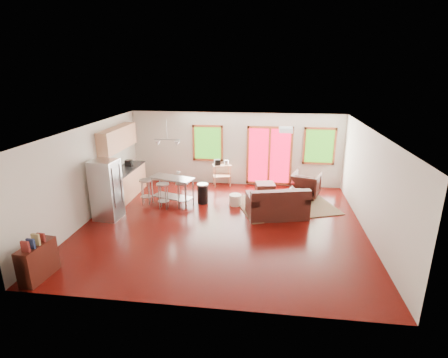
# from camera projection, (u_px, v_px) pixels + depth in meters

# --- Properties ---
(floor) EXTENTS (7.50, 7.00, 0.02)m
(floor) POSITION_uv_depth(u_px,v_px,m) (223.00, 224.00, 9.56)
(floor) COLOR #370503
(floor) RESTS_ON ground
(ceiling) EXTENTS (7.50, 7.00, 0.02)m
(ceiling) POSITION_uv_depth(u_px,v_px,m) (222.00, 129.00, 8.76)
(ceiling) COLOR silver
(ceiling) RESTS_ON ground
(back_wall) EXTENTS (7.50, 0.02, 2.60)m
(back_wall) POSITION_uv_depth(u_px,v_px,m) (236.00, 149.00, 12.47)
(back_wall) COLOR beige
(back_wall) RESTS_ON ground
(left_wall) EXTENTS (0.02, 7.00, 2.60)m
(left_wall) POSITION_uv_depth(u_px,v_px,m) (88.00, 173.00, 9.62)
(left_wall) COLOR beige
(left_wall) RESTS_ON ground
(right_wall) EXTENTS (0.02, 7.00, 2.60)m
(right_wall) POSITION_uv_depth(u_px,v_px,m) (372.00, 185.00, 8.69)
(right_wall) COLOR beige
(right_wall) RESTS_ON ground
(front_wall) EXTENTS (7.50, 0.02, 2.60)m
(front_wall) POSITION_uv_depth(u_px,v_px,m) (195.00, 242.00, 5.84)
(front_wall) COLOR beige
(front_wall) RESTS_ON ground
(window_left) EXTENTS (1.10, 0.05, 1.30)m
(window_left) POSITION_uv_depth(u_px,v_px,m) (208.00, 143.00, 12.49)
(window_left) COLOR #266212
(window_left) RESTS_ON back_wall
(french_doors) EXTENTS (1.60, 0.05, 2.10)m
(french_doors) POSITION_uv_depth(u_px,v_px,m) (269.00, 156.00, 12.34)
(french_doors) COLOR red
(french_doors) RESTS_ON back_wall
(window_right) EXTENTS (1.10, 0.05, 1.30)m
(window_right) POSITION_uv_depth(u_px,v_px,m) (319.00, 146.00, 12.00)
(window_right) COLOR #266212
(window_right) RESTS_ON back_wall
(rug) EXTENTS (3.41, 3.03, 0.03)m
(rug) POSITION_uv_depth(u_px,v_px,m) (285.00, 205.00, 10.83)
(rug) COLOR #485C3D
(rug) RESTS_ON floor
(loveseat) EXTENTS (1.85, 1.32, 0.89)m
(loveseat) POSITION_uv_depth(u_px,v_px,m) (277.00, 205.00, 9.94)
(loveseat) COLOR black
(loveseat) RESTS_ON floor
(coffee_table) EXTENTS (1.07, 0.89, 0.37)m
(coffee_table) POSITION_uv_depth(u_px,v_px,m) (293.00, 193.00, 10.98)
(coffee_table) COLOR #37120B
(coffee_table) RESTS_ON floor
(armchair) EXTENTS (1.06, 1.02, 0.88)m
(armchair) POSITION_uv_depth(u_px,v_px,m) (306.00, 184.00, 11.48)
(armchair) COLOR black
(armchair) RESTS_ON floor
(ottoman) EXTENTS (0.70, 0.70, 0.40)m
(ottoman) POSITION_uv_depth(u_px,v_px,m) (265.00, 189.00, 11.70)
(ottoman) COLOR black
(ottoman) RESTS_ON floor
(pouf) EXTENTS (0.45, 0.45, 0.33)m
(pouf) POSITION_uv_depth(u_px,v_px,m) (235.00, 200.00, 10.83)
(pouf) COLOR silver
(pouf) RESTS_ON floor
(vase) EXTENTS (0.24, 0.25, 0.33)m
(vase) POSITION_uv_depth(u_px,v_px,m) (292.00, 188.00, 10.86)
(vase) COLOR silver
(vase) RESTS_ON coffee_table
(book) EXTENTS (0.20, 0.10, 0.28)m
(book) POSITION_uv_depth(u_px,v_px,m) (300.00, 187.00, 10.87)
(book) COLOR maroon
(book) RESTS_ON coffee_table
(cabinets) EXTENTS (0.64, 2.24, 2.30)m
(cabinets) POSITION_uv_depth(u_px,v_px,m) (123.00, 170.00, 11.31)
(cabinets) COLOR tan
(cabinets) RESTS_ON floor
(refrigerator) EXTENTS (0.74, 0.71, 1.69)m
(refrigerator) POSITION_uv_depth(u_px,v_px,m) (107.00, 190.00, 9.70)
(refrigerator) COLOR #B7BABC
(refrigerator) RESTS_ON floor
(island) EXTENTS (1.46, 0.93, 0.86)m
(island) POSITION_uv_depth(u_px,v_px,m) (172.00, 186.00, 10.81)
(island) COLOR #B7BABC
(island) RESTS_ON floor
(cup) EXTENTS (0.12, 0.10, 0.12)m
(cup) POSITION_uv_depth(u_px,v_px,m) (178.00, 172.00, 10.74)
(cup) COLOR silver
(cup) RESTS_ON island
(bar_stool_a) EXTENTS (0.44, 0.44, 0.79)m
(bar_stool_a) POSITION_uv_depth(u_px,v_px,m) (145.00, 186.00, 10.80)
(bar_stool_a) COLOR #B7BABC
(bar_stool_a) RESTS_ON floor
(bar_stool_b) EXTENTS (0.39, 0.39, 0.80)m
(bar_stool_b) POSITION_uv_depth(u_px,v_px,m) (163.00, 190.00, 10.43)
(bar_stool_b) COLOR #B7BABC
(bar_stool_b) RESTS_ON floor
(bar_stool_c) EXTENTS (0.41, 0.41, 0.80)m
(bar_stool_c) POSITION_uv_depth(u_px,v_px,m) (182.00, 189.00, 10.51)
(bar_stool_c) COLOR #B7BABC
(bar_stool_c) RESTS_ON floor
(trash_can) EXTENTS (0.41, 0.41, 0.63)m
(trash_can) POSITION_uv_depth(u_px,v_px,m) (203.00, 193.00, 10.94)
(trash_can) COLOR black
(trash_can) RESTS_ON floor
(kitchen_cart) EXTENTS (0.74, 0.58, 0.98)m
(kitchen_cart) POSITION_uv_depth(u_px,v_px,m) (221.00, 168.00, 12.44)
(kitchen_cart) COLOR tan
(kitchen_cart) RESTS_ON floor
(bookshelf) EXTENTS (0.40, 0.86, 0.99)m
(bookshelf) POSITION_uv_depth(u_px,v_px,m) (38.00, 261.00, 7.01)
(bookshelf) COLOR #37120B
(bookshelf) RESTS_ON floor
(ceiling_flush) EXTENTS (0.35, 0.35, 0.12)m
(ceiling_flush) POSITION_uv_depth(u_px,v_px,m) (286.00, 130.00, 9.15)
(ceiling_flush) COLOR white
(ceiling_flush) RESTS_ON ceiling
(pendant_light) EXTENTS (0.80, 0.18, 0.79)m
(pendant_light) POSITION_uv_depth(u_px,v_px,m) (167.00, 143.00, 10.62)
(pendant_light) COLOR gray
(pendant_light) RESTS_ON ceiling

